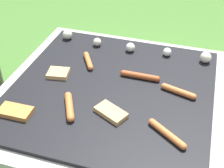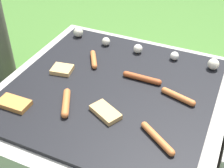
% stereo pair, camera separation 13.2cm
% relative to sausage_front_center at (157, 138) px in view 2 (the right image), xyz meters
% --- Properties ---
extents(ground_plane, '(14.00, 14.00, 0.00)m').
position_rel_sausage_front_center_xyz_m(ground_plane, '(-0.27, 0.21, -0.40)').
color(ground_plane, '#3D6628').
extents(grill, '(0.96, 0.96, 0.39)m').
position_rel_sausage_front_center_xyz_m(grill, '(-0.27, 0.21, -0.21)').
color(grill, '#9E998E').
rests_on(grill, ground_plane).
extents(sausage_front_center, '(0.15, 0.11, 0.03)m').
position_rel_sausage_front_center_xyz_m(sausage_front_center, '(0.00, 0.00, 0.00)').
color(sausage_front_center, '#B7602D').
rests_on(sausage_front_center, grill).
extents(sausage_mid_left, '(0.18, 0.03, 0.03)m').
position_rel_sausage_front_center_xyz_m(sausage_mid_left, '(-0.17, 0.31, 0.00)').
color(sausage_mid_left, '#93421E').
rests_on(sausage_mid_left, grill).
extents(sausage_mid_right, '(0.15, 0.06, 0.03)m').
position_rel_sausage_front_center_xyz_m(sausage_mid_right, '(0.01, 0.25, 0.00)').
color(sausage_mid_right, '#B7602D').
rests_on(sausage_mid_right, grill).
extents(sausage_back_right, '(0.09, 0.13, 0.03)m').
position_rel_sausage_front_center_xyz_m(sausage_back_right, '(-0.43, 0.36, 0.00)').
color(sausage_back_right, '#B7602D').
rests_on(sausage_back_right, grill).
extents(sausage_back_left, '(0.09, 0.15, 0.03)m').
position_rel_sausage_front_center_xyz_m(sausage_back_left, '(-0.39, 0.03, 0.00)').
color(sausage_back_left, '#B7602D').
rests_on(sausage_back_left, grill).
extents(bread_slice_center, '(0.13, 0.07, 0.02)m').
position_rel_sausage_front_center_xyz_m(bread_slice_center, '(-0.58, -0.05, -0.00)').
color(bread_slice_center, '#B27033').
rests_on(bread_slice_center, grill).
extents(bread_slice_right, '(0.14, 0.12, 0.02)m').
position_rel_sausage_front_center_xyz_m(bread_slice_right, '(-0.22, 0.05, -0.00)').
color(bread_slice_right, tan).
rests_on(bread_slice_right, grill).
extents(bread_slice_left, '(0.10, 0.09, 0.02)m').
position_rel_sausage_front_center_xyz_m(bread_slice_left, '(-0.53, 0.23, -0.00)').
color(bread_slice_left, tan).
rests_on(bread_slice_left, grill).
extents(mushroom_row, '(0.77, 0.07, 0.05)m').
position_rel_sausage_front_center_xyz_m(mushroom_row, '(-0.26, 0.54, 0.01)').
color(mushroom_row, beige).
rests_on(mushroom_row, grill).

